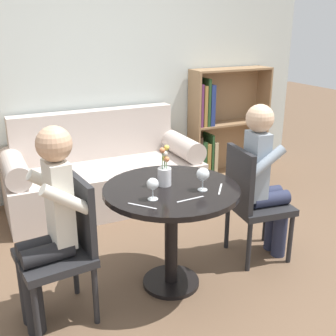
{
  "coord_description": "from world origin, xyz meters",
  "views": [
    {
      "loc": [
        -1.12,
        -2.31,
        1.77
      ],
      "look_at": [
        0.0,
        0.05,
        0.86
      ],
      "focal_mm": 45.0,
      "sensor_mm": 36.0,
      "label": 1
    }
  ],
  "objects_px": {
    "wine_glass_right": "(203,175)",
    "person_right": "(264,178)",
    "flower_vase": "(165,172)",
    "bookshelf_right": "(218,127)",
    "couch": "(104,175)",
    "chair_left": "(65,244)",
    "chair_right": "(252,199)",
    "person_left": "(48,224)",
    "wine_glass_left": "(153,185)"
  },
  "relations": [
    {
      "from": "wine_glass_right",
      "to": "person_right",
      "type": "bearing_deg",
      "value": 15.7
    },
    {
      "from": "flower_vase",
      "to": "bookshelf_right",
      "type": "bearing_deg",
      "value": 49.25
    },
    {
      "from": "couch",
      "to": "wine_glass_right",
      "type": "bearing_deg",
      "value": -84.45
    },
    {
      "from": "chair_left",
      "to": "wine_glass_right",
      "type": "bearing_deg",
      "value": 76.15
    },
    {
      "from": "chair_left",
      "to": "chair_right",
      "type": "bearing_deg",
      "value": 87.01
    },
    {
      "from": "bookshelf_right",
      "to": "person_left",
      "type": "xyz_separation_m",
      "value": [
        -2.31,
        -1.85,
        0.07
      ]
    },
    {
      "from": "chair_left",
      "to": "person_left",
      "type": "bearing_deg",
      "value": -85.92
    },
    {
      "from": "person_left",
      "to": "person_right",
      "type": "xyz_separation_m",
      "value": [
        1.61,
        0.08,
        -0.01
      ]
    },
    {
      "from": "wine_glass_left",
      "to": "flower_vase",
      "type": "xyz_separation_m",
      "value": [
        0.17,
        0.18,
        -0.01
      ]
    },
    {
      "from": "wine_glass_right",
      "to": "flower_vase",
      "type": "distance_m",
      "value": 0.26
    },
    {
      "from": "person_right",
      "to": "wine_glass_left",
      "type": "height_order",
      "value": "person_right"
    },
    {
      "from": "chair_left",
      "to": "wine_glass_right",
      "type": "distance_m",
      "value": 0.96
    },
    {
      "from": "person_left",
      "to": "wine_glass_right",
      "type": "bearing_deg",
      "value": 77.77
    },
    {
      "from": "wine_glass_right",
      "to": "chair_right",
      "type": "bearing_deg",
      "value": 19.63
    },
    {
      "from": "chair_right",
      "to": "person_left",
      "type": "bearing_deg",
      "value": 100.08
    },
    {
      "from": "wine_glass_left",
      "to": "wine_glass_right",
      "type": "bearing_deg",
      "value": -0.15
    },
    {
      "from": "bookshelf_right",
      "to": "person_left",
      "type": "distance_m",
      "value": 2.95
    },
    {
      "from": "wine_glass_left",
      "to": "chair_right",
      "type": "bearing_deg",
      "value": 12.28
    },
    {
      "from": "person_right",
      "to": "wine_glass_left",
      "type": "distance_m",
      "value": 1.03
    },
    {
      "from": "person_right",
      "to": "couch",
      "type": "bearing_deg",
      "value": 34.88
    },
    {
      "from": "couch",
      "to": "chair_right",
      "type": "height_order",
      "value": "couch"
    },
    {
      "from": "chair_right",
      "to": "flower_vase",
      "type": "bearing_deg",
      "value": 97.51
    },
    {
      "from": "chair_right",
      "to": "chair_left",
      "type": "bearing_deg",
      "value": 99.67
    },
    {
      "from": "bookshelf_right",
      "to": "flower_vase",
      "type": "height_order",
      "value": "bookshelf_right"
    },
    {
      "from": "chair_right",
      "to": "wine_glass_right",
      "type": "relative_size",
      "value": 5.93
    },
    {
      "from": "bookshelf_right",
      "to": "flower_vase",
      "type": "xyz_separation_m",
      "value": [
        -1.52,
        -1.76,
        0.24
      ]
    },
    {
      "from": "chair_right",
      "to": "person_right",
      "type": "distance_m",
      "value": 0.18
    },
    {
      "from": "bookshelf_right",
      "to": "wine_glass_left",
      "type": "height_order",
      "value": "bookshelf_right"
    },
    {
      "from": "person_left",
      "to": "person_right",
      "type": "distance_m",
      "value": 1.61
    },
    {
      "from": "chair_right",
      "to": "person_left",
      "type": "height_order",
      "value": "person_left"
    },
    {
      "from": "chair_left",
      "to": "bookshelf_right",
      "type": "bearing_deg",
      "value": 123.44
    },
    {
      "from": "wine_glass_right",
      "to": "wine_glass_left",
      "type": "bearing_deg",
      "value": 179.85
    },
    {
      "from": "person_left",
      "to": "flower_vase",
      "type": "xyz_separation_m",
      "value": [
        0.79,
        0.08,
        0.17
      ]
    },
    {
      "from": "couch",
      "to": "bookshelf_right",
      "type": "bearing_deg",
      "value": 10.28
    },
    {
      "from": "couch",
      "to": "wine_glass_right",
      "type": "height_order",
      "value": "couch"
    },
    {
      "from": "bookshelf_right",
      "to": "flower_vase",
      "type": "relative_size",
      "value": 4.65
    },
    {
      "from": "person_right",
      "to": "flower_vase",
      "type": "relative_size",
      "value": 4.49
    },
    {
      "from": "chair_left",
      "to": "chair_right",
      "type": "height_order",
      "value": "same"
    },
    {
      "from": "bookshelf_right",
      "to": "chair_right",
      "type": "height_order",
      "value": "bookshelf_right"
    },
    {
      "from": "wine_glass_left",
      "to": "flower_vase",
      "type": "height_order",
      "value": "flower_vase"
    },
    {
      "from": "person_left",
      "to": "wine_glass_right",
      "type": "height_order",
      "value": "person_left"
    },
    {
      "from": "couch",
      "to": "person_left",
      "type": "relative_size",
      "value": 1.54
    },
    {
      "from": "chair_right",
      "to": "person_right",
      "type": "height_order",
      "value": "person_right"
    },
    {
      "from": "chair_left",
      "to": "person_right",
      "type": "height_order",
      "value": "person_right"
    },
    {
      "from": "chair_left",
      "to": "wine_glass_left",
      "type": "bearing_deg",
      "value": 71.26
    },
    {
      "from": "chair_left",
      "to": "flower_vase",
      "type": "relative_size",
      "value": 3.31
    },
    {
      "from": "chair_left",
      "to": "person_left",
      "type": "distance_m",
      "value": 0.19
    },
    {
      "from": "bookshelf_right",
      "to": "person_right",
      "type": "height_order",
      "value": "bookshelf_right"
    },
    {
      "from": "couch",
      "to": "person_left",
      "type": "height_order",
      "value": "person_left"
    },
    {
      "from": "couch",
      "to": "flower_vase",
      "type": "xyz_separation_m",
      "value": [
        -0.02,
        -1.49,
        0.52
      ]
    }
  ]
}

